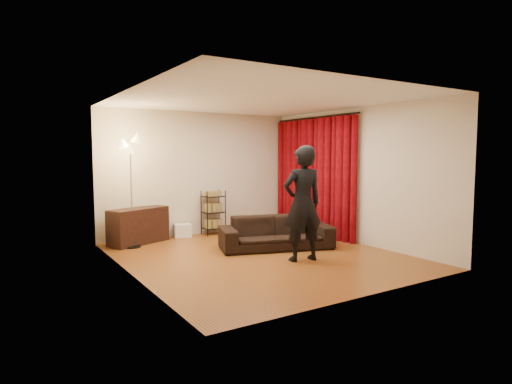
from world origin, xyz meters
TOP-DOWN VIEW (x-y plane):
  - floor at (0.00, 0.00)m, footprint 5.00×5.00m
  - ceiling at (0.00, 0.00)m, footprint 5.00×5.00m
  - wall_back at (0.00, 2.50)m, footprint 5.00×0.00m
  - wall_front at (0.00, -2.50)m, footprint 5.00×0.00m
  - wall_left at (-2.25, 0.00)m, footprint 0.00×5.00m
  - wall_right at (2.25, 0.00)m, footprint 0.00×5.00m
  - curtain_rod at (2.15, 1.12)m, footprint 0.04×2.65m
  - curtain at (2.13, 1.12)m, footprint 0.22×2.65m
  - sofa at (0.57, 0.34)m, footprint 2.24×1.43m
  - person at (0.42, -0.64)m, footprint 0.76×0.56m
  - media_cabinet at (-1.49, 2.19)m, footprint 1.30×0.89m
  - storage_boxes at (-0.49, 2.31)m, footprint 0.41×0.36m
  - wire_shelf at (0.22, 2.28)m, footprint 0.53×0.46m
  - floor_lamp at (-1.70, 1.88)m, footprint 0.38×0.38m

SIDE VIEW (x-z plane):
  - floor at x=0.00m, z-range 0.00..0.00m
  - storage_boxes at x=-0.49m, z-range 0.00..0.29m
  - sofa at x=0.57m, z-range 0.00..0.61m
  - media_cabinet at x=-1.49m, z-range 0.00..0.71m
  - wire_shelf at x=0.22m, z-range 0.00..0.98m
  - person at x=0.42m, z-range 0.00..1.92m
  - floor_lamp at x=-1.70m, z-range 0.00..2.10m
  - curtain at x=2.13m, z-range 0.00..2.55m
  - wall_back at x=0.00m, z-range -1.15..3.85m
  - wall_front at x=0.00m, z-range -1.15..3.85m
  - wall_left at x=-2.25m, z-range -1.15..3.85m
  - wall_right at x=2.25m, z-range -1.15..3.85m
  - curtain_rod at x=2.15m, z-range 2.56..2.60m
  - ceiling at x=0.00m, z-range 2.70..2.70m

